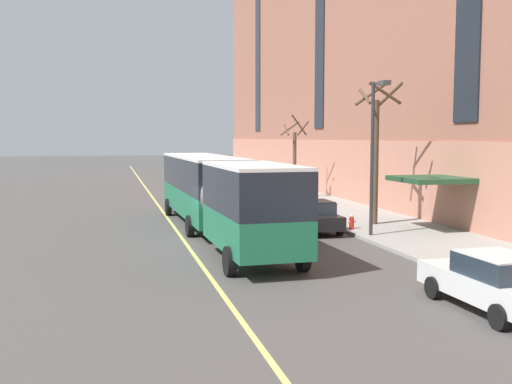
{
  "coord_description": "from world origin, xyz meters",
  "views": [
    {
      "loc": [
        -3.99,
        -25.58,
        4.61
      ],
      "look_at": [
        3.31,
        4.25,
        1.8
      ],
      "focal_mm": 42.0,
      "sensor_mm": 36.0,
      "label": 1
    }
  ],
  "objects": [
    {
      "name": "ground_plane",
      "position": [
        0.0,
        0.0,
        0.0
      ],
      "size": [
        260.0,
        260.0,
        0.0
      ],
      "primitive_type": "plane",
      "color": "#4C4947"
    },
    {
      "name": "parked_car_white_1",
      "position": [
        5.84,
        -11.96,
        0.78
      ],
      "size": [
        2.04,
        4.73,
        1.56
      ],
      "color": "silver",
      "rests_on": "ground"
    },
    {
      "name": "city_bus",
      "position": [
        0.85,
        2.07,
        2.11
      ],
      "size": [
        3.41,
        19.52,
        3.65
      ],
      "color": "#1E704C",
      "rests_on": "ground"
    },
    {
      "name": "fire_hydrant",
      "position": [
        7.46,
        1.51,
        0.49
      ],
      "size": [
        0.42,
        0.24,
        0.72
      ],
      "color": "red",
      "rests_on": "sidewalk"
    },
    {
      "name": "lane_centerline",
      "position": [
        -0.85,
        3.0,
        0.0
      ],
      "size": [
        0.16,
        140.0,
        0.01
      ],
      "primitive_type": "cube",
      "color": "#E0D66B",
      "rests_on": "ground"
    },
    {
      "name": "parked_car_darkgray_2",
      "position": [
        5.69,
        32.52,
        0.78
      ],
      "size": [
        2.03,
        4.24,
        1.56
      ],
      "color": "#4C4C51",
      "rests_on": "ground"
    },
    {
      "name": "parked_car_black_3",
      "position": [
        5.61,
        1.81,
        0.78
      ],
      "size": [
        1.99,
        4.31,
        1.56
      ],
      "color": "black",
      "rests_on": "ground"
    },
    {
      "name": "street_lamp",
      "position": [
        7.56,
        -0.73,
        4.4
      ],
      "size": [
        0.36,
        1.48,
        6.94
      ],
      "color": "#2D2D30",
      "rests_on": "sidewalk"
    },
    {
      "name": "street_tree_far_uptown",
      "position": [
        9.23,
        16.52,
        3.18
      ],
      "size": [
        1.87,
        1.77,
        6.11
      ],
      "color": "brown",
      "rests_on": "sidewalk"
    },
    {
      "name": "street_tree_mid_block",
      "position": [
        9.25,
        2.76,
        3.99
      ],
      "size": [
        2.04,
        2.17,
        7.24
      ],
      "color": "brown",
      "rests_on": "sidewalk"
    },
    {
      "name": "sidewalk",
      "position": [
        9.79,
        3.0,
        0.07
      ],
      "size": [
        5.67,
        160.0,
        0.15
      ],
      "primitive_type": "cube",
      "color": "#9E9B93",
      "rests_on": "ground"
    },
    {
      "name": "parked_car_champagne_0",
      "position": [
        5.8,
        12.43,
        0.78
      ],
      "size": [
        2.05,
        4.83,
        1.56
      ],
      "color": "#BCAD89",
      "rests_on": "ground"
    }
  ]
}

